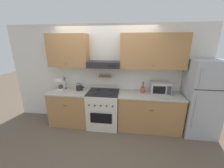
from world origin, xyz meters
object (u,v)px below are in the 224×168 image
(microwave, at_px, (160,88))
(utensil_crock, at_px, (143,90))
(coffee_maker, at_px, (61,83))
(tea_kettle, at_px, (79,88))
(stove_range, at_px, (104,109))
(refrigerator, at_px, (201,98))

(microwave, bearing_deg, utensil_crock, -177.55)
(coffee_maker, xyz_separation_m, microwave, (2.56, -0.01, -0.02))
(tea_kettle, height_order, microwave, microwave)
(tea_kettle, bearing_deg, stove_range, -11.05)
(stove_range, relative_size, tea_kettle, 4.58)
(tea_kettle, xyz_separation_m, utensil_crock, (1.63, 0.00, 0.01))
(stove_range, height_order, tea_kettle, tea_kettle)
(stove_range, relative_size, microwave, 2.21)
(refrigerator, bearing_deg, coffee_maker, 177.16)
(stove_range, distance_m, utensil_crock, 1.11)
(tea_kettle, xyz_separation_m, microwave, (2.05, 0.02, 0.07))
(stove_range, distance_m, microwave, 1.51)
(refrigerator, distance_m, tea_kettle, 2.95)
(coffee_maker, bearing_deg, tea_kettle, -3.44)
(refrigerator, xyz_separation_m, tea_kettle, (-2.94, 0.14, 0.09))
(stove_range, bearing_deg, tea_kettle, 168.95)
(refrigerator, height_order, utensil_crock, refrigerator)
(stove_range, bearing_deg, utensil_crock, 7.52)
(stove_range, height_order, coffee_maker, coffee_maker)
(tea_kettle, relative_size, utensil_crock, 0.77)
(stove_range, xyz_separation_m, microwave, (1.39, 0.15, 0.58))
(refrigerator, height_order, microwave, refrigerator)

